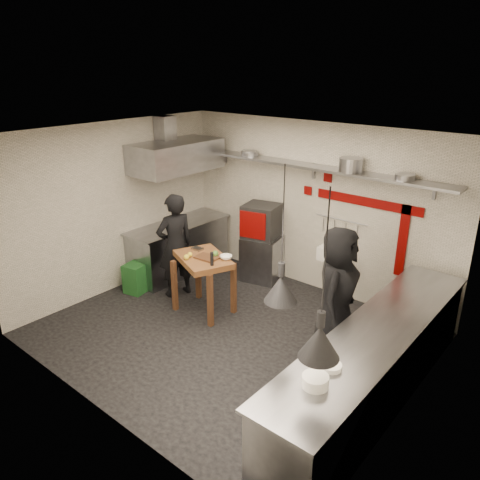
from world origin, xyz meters
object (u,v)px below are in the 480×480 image
Objects in this scene: prep_table at (204,284)px; chef_left at (175,246)px; combi_oven at (261,221)px; oven_stand at (262,258)px; green_bin at (135,278)px; chef_right at (337,292)px.

chef_left reaches higher than prep_table.
combi_oven is 0.63× the size of prep_table.
oven_stand is 0.69m from combi_oven.
combi_oven is at bearing 53.87° from green_bin.
chef_right is (2.12, -1.15, -0.21)m from combi_oven.
chef_left is 0.99× the size of chef_right.
chef_left is (-0.71, -1.36, -0.22)m from combi_oven.
green_bin is at bearing -38.36° from chef_left.
chef_right is at bearing 10.26° from green_bin.
prep_table is 0.53× the size of chef_left.
green_bin is at bearing -139.13° from combi_oven.
green_bin is 0.54× the size of prep_table.
chef_right is (2.82, 0.21, 0.01)m from chef_left.
prep_table reaches higher than green_bin.
chef_right is (2.09, -1.16, 0.48)m from oven_stand.
prep_table is 0.52× the size of chef_right.
chef_left is at bearing -131.05° from oven_stand.
combi_oven is (-0.03, -0.01, 0.69)m from oven_stand.
oven_stand is 1.38× the size of combi_oven.
chef_right reaches higher than prep_table.
chef_right is at bearing 32.92° from prep_table.
combi_oven is at bearing -171.69° from oven_stand.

